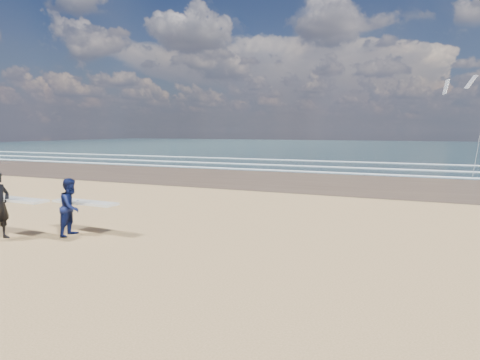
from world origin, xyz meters
The scene contains 2 objects.
surfer_near centered at (-0.56, 0.25, 0.99)m, with size 2.21×1.02×1.95m.
surfer_far centered at (0.93, 1.43, 0.85)m, with size 2.22×1.11×1.69m.
Camera 1 is at (10.43, -7.84, 3.08)m, focal length 32.00 mm.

